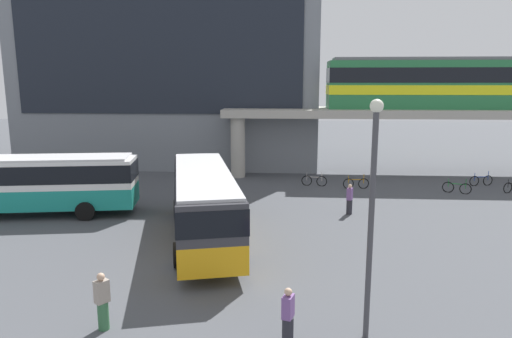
{
  "coord_description": "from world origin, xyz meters",
  "views": [
    {
      "loc": [
        3.69,
        -16.99,
        7.18
      ],
      "look_at": [
        1.99,
        9.1,
        2.2
      ],
      "focal_mm": 32.22,
      "sensor_mm": 36.0,
      "label": 1
    }
  ],
  "objects_px": {
    "bicycle_blue": "(481,181)",
    "bicycle_green": "(457,188)",
    "train": "(454,83)",
    "bicycle_silver": "(314,181)",
    "bicycle_orange": "(356,183)",
    "bus_secondary": "(31,180)",
    "bus_main": "(203,198)",
    "pedestrian_by_bike_rack": "(288,318)",
    "station_building": "(176,65)",
    "pedestrian_at_kerb": "(350,200)",
    "pedestrian_near_building": "(102,303)"
  },
  "relations": [
    {
      "from": "pedestrian_near_building",
      "to": "bus_main",
      "type": "bearing_deg",
      "value": 78.9
    },
    {
      "from": "station_building",
      "to": "bicycle_green",
      "type": "relative_size",
      "value": 15.17
    },
    {
      "from": "bus_secondary",
      "to": "pedestrian_by_bike_rack",
      "type": "height_order",
      "value": "bus_secondary"
    },
    {
      "from": "bus_secondary",
      "to": "bicycle_blue",
      "type": "bearing_deg",
      "value": 18.33
    },
    {
      "from": "bicycle_silver",
      "to": "pedestrian_at_kerb",
      "type": "xyz_separation_m",
      "value": [
        1.51,
        -6.91,
        0.43
      ]
    },
    {
      "from": "bicycle_blue",
      "to": "train",
      "type": "bearing_deg",
      "value": 105.0
    },
    {
      "from": "bus_secondary",
      "to": "bicycle_orange",
      "type": "distance_m",
      "value": 20.1
    },
    {
      "from": "station_building",
      "to": "bus_main",
      "type": "relative_size",
      "value": 2.21
    },
    {
      "from": "bicycle_blue",
      "to": "pedestrian_by_bike_rack",
      "type": "height_order",
      "value": "pedestrian_by_bike_rack"
    },
    {
      "from": "bus_main",
      "to": "bicycle_orange",
      "type": "relative_size",
      "value": 6.34
    },
    {
      "from": "train",
      "to": "bicycle_green",
      "type": "xyz_separation_m",
      "value": [
        -1.48,
        -6.3,
        -6.75
      ]
    },
    {
      "from": "pedestrian_by_bike_rack",
      "to": "pedestrian_near_building",
      "type": "height_order",
      "value": "pedestrian_near_building"
    },
    {
      "from": "bus_main",
      "to": "bicycle_silver",
      "type": "relative_size",
      "value": 6.37
    },
    {
      "from": "bicycle_orange",
      "to": "train",
      "type": "bearing_deg",
      "value": 34.37
    },
    {
      "from": "bus_secondary",
      "to": "pedestrian_by_bike_rack",
      "type": "bearing_deg",
      "value": -40.25
    },
    {
      "from": "station_building",
      "to": "bicycle_silver",
      "type": "bearing_deg",
      "value": -41.25
    },
    {
      "from": "station_building",
      "to": "pedestrian_at_kerb",
      "type": "bearing_deg",
      "value": -52.2
    },
    {
      "from": "bus_secondary",
      "to": "pedestrian_by_bike_rack",
      "type": "relative_size",
      "value": 6.76
    },
    {
      "from": "station_building",
      "to": "bicycle_blue",
      "type": "bearing_deg",
      "value": -22.29
    },
    {
      "from": "train",
      "to": "bicycle_orange",
      "type": "height_order",
      "value": "train"
    },
    {
      "from": "train",
      "to": "bicycle_silver",
      "type": "xyz_separation_m",
      "value": [
        -10.66,
        -4.72,
        -6.75
      ]
    },
    {
      "from": "bicycle_orange",
      "to": "bus_main",
      "type": "bearing_deg",
      "value": -128.19
    },
    {
      "from": "bus_main",
      "to": "train",
      "type": "bearing_deg",
      "value": 44.7
    },
    {
      "from": "train",
      "to": "bus_secondary",
      "type": "bearing_deg",
      "value": -153.82
    },
    {
      "from": "station_building",
      "to": "pedestrian_at_kerb",
      "type": "height_order",
      "value": "station_building"
    },
    {
      "from": "station_building",
      "to": "bicycle_orange",
      "type": "distance_m",
      "value": 20.39
    },
    {
      "from": "bus_main",
      "to": "bicycle_silver",
      "type": "xyz_separation_m",
      "value": [
        5.74,
        11.52,
        -1.63
      ]
    },
    {
      "from": "bicycle_orange",
      "to": "bus_secondary",
      "type": "bearing_deg",
      "value": -157.7
    },
    {
      "from": "bus_secondary",
      "to": "bicycle_green",
      "type": "xyz_separation_m",
      "value": [
        24.91,
        6.68,
        -1.63
      ]
    },
    {
      "from": "pedestrian_by_bike_rack",
      "to": "bicycle_green",
      "type": "bearing_deg",
      "value": 58.91
    },
    {
      "from": "station_building",
      "to": "pedestrian_at_kerb",
      "type": "relative_size",
      "value": 14.91
    },
    {
      "from": "bicycle_orange",
      "to": "pedestrian_by_bike_rack",
      "type": "distance_m",
      "value": 19.87
    },
    {
      "from": "bicycle_silver",
      "to": "bus_main",
      "type": "bearing_deg",
      "value": -116.5
    },
    {
      "from": "pedestrian_at_kerb",
      "to": "train",
      "type": "bearing_deg",
      "value": 51.8
    },
    {
      "from": "bicycle_blue",
      "to": "bicycle_silver",
      "type": "distance_m",
      "value": 11.73
    },
    {
      "from": "bicycle_orange",
      "to": "bicycle_blue",
      "type": "xyz_separation_m",
      "value": [
        8.91,
        1.49,
        0.0
      ]
    },
    {
      "from": "train",
      "to": "pedestrian_by_bike_rack",
      "type": "xyz_separation_m",
      "value": [
        -12.57,
        -24.68,
        -6.32
      ]
    },
    {
      "from": "bus_secondary",
      "to": "bicycle_green",
      "type": "bearing_deg",
      "value": 15.02
    },
    {
      "from": "train",
      "to": "bus_main",
      "type": "height_order",
      "value": "train"
    },
    {
      "from": "bus_secondary",
      "to": "bicycle_silver",
      "type": "relative_size",
      "value": 6.35
    },
    {
      "from": "bicycle_blue",
      "to": "pedestrian_near_building",
      "type": "distance_m",
      "value": 27.85
    },
    {
      "from": "bicycle_blue",
      "to": "bicycle_green",
      "type": "bearing_deg",
      "value": -136.34
    },
    {
      "from": "station_building",
      "to": "pedestrian_near_building",
      "type": "bearing_deg",
      "value": -81.06
    },
    {
      "from": "bus_main",
      "to": "pedestrian_near_building",
      "type": "distance_m",
      "value": 8.23
    },
    {
      "from": "bus_secondary",
      "to": "bus_main",
      "type": "bearing_deg",
      "value": -18.05
    },
    {
      "from": "bus_secondary",
      "to": "pedestrian_at_kerb",
      "type": "distance_m",
      "value": 17.34
    },
    {
      "from": "pedestrian_near_building",
      "to": "bicycle_blue",
      "type": "bearing_deg",
      "value": 46.93
    },
    {
      "from": "bicycle_orange",
      "to": "bicycle_blue",
      "type": "distance_m",
      "value": 9.03
    },
    {
      "from": "bus_main",
      "to": "bicycle_blue",
      "type": "distance_m",
      "value": 21.44
    },
    {
      "from": "train",
      "to": "pedestrian_by_bike_rack",
      "type": "relative_size",
      "value": 11.38
    }
  ]
}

